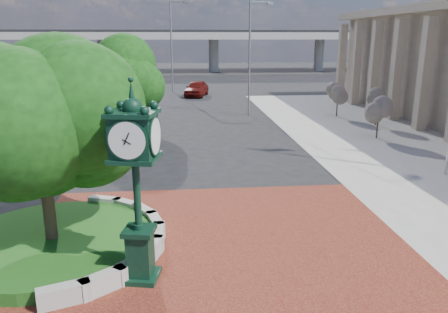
% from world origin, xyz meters
% --- Properties ---
extents(ground, '(200.00, 200.00, 0.00)m').
position_xyz_m(ground, '(0.00, 0.00, 0.00)').
color(ground, black).
rests_on(ground, ground).
extents(plaza, '(12.00, 12.00, 0.04)m').
position_xyz_m(plaza, '(0.00, -1.00, 0.02)').
color(plaza, maroon).
rests_on(plaza, ground).
extents(planter_wall, '(2.96, 6.77, 0.54)m').
position_xyz_m(planter_wall, '(-2.71, -0.00, 0.27)').
color(planter_wall, '#9E9B93').
rests_on(planter_wall, ground).
extents(grass_bed, '(6.10, 6.10, 0.40)m').
position_xyz_m(grass_bed, '(-5.00, 0.00, 0.20)').
color(grass_bed, '#174614').
rests_on(grass_bed, ground).
extents(overpass, '(90.00, 12.00, 7.50)m').
position_xyz_m(overpass, '(-0.22, 70.00, 6.54)').
color(overpass, '#9E9B93').
rests_on(overpass, ground).
extents(tree_planter, '(5.20, 5.20, 6.33)m').
position_xyz_m(tree_planter, '(-5.00, 0.00, 3.72)').
color(tree_planter, '#38281C').
rests_on(tree_planter, ground).
extents(tree_street, '(4.40, 4.40, 5.45)m').
position_xyz_m(tree_street, '(-4.00, 18.00, 3.24)').
color(tree_street, '#38281C').
rests_on(tree_street, ground).
extents(post_clock, '(1.27, 1.27, 5.31)m').
position_xyz_m(post_clock, '(-2.14, -2.01, 2.92)').
color(post_clock, black).
rests_on(post_clock, ground).
extents(parked_car, '(3.18, 5.34, 1.70)m').
position_xyz_m(parked_car, '(0.64, 35.66, 0.85)').
color(parked_car, '#550F0C').
rests_on(parked_car, ground).
extents(street_lamp_near, '(2.00, 0.67, 9.04)m').
position_xyz_m(street_lamp_near, '(4.75, 23.17, 5.30)').
color(street_lamp_near, slate).
rests_on(street_lamp_near, ground).
extents(street_lamp_far, '(2.29, 0.50, 10.22)m').
position_xyz_m(street_lamp_far, '(-1.82, 39.99, 5.99)').
color(street_lamp_far, slate).
rests_on(street_lamp_far, ground).
extents(shrub_near, '(1.20, 1.20, 2.20)m').
position_xyz_m(shrub_near, '(11.42, 13.69, 1.59)').
color(shrub_near, '#38281C').
rests_on(shrub_near, ground).
extents(shrub_mid, '(1.20, 1.20, 2.20)m').
position_xyz_m(shrub_mid, '(13.19, 17.84, 1.59)').
color(shrub_mid, '#38281C').
rests_on(shrub_mid, ground).
extents(shrub_far, '(1.20, 1.20, 2.20)m').
position_xyz_m(shrub_far, '(11.60, 21.70, 1.59)').
color(shrub_far, '#38281C').
rests_on(shrub_far, ground).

